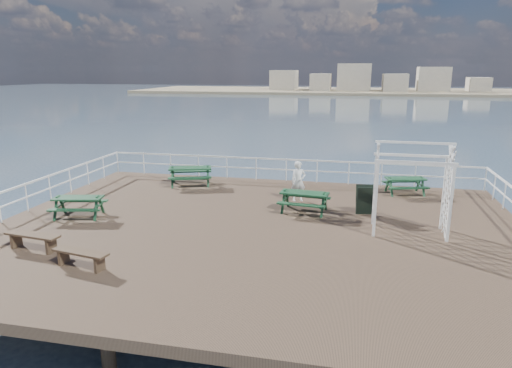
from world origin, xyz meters
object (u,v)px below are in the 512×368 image
Objects in this scene: picnic_table_a at (190,172)px; flat_bench_near at (33,238)px; picnic_table_c at (405,182)px; trellis_arbor at (411,193)px; flat_bench_far at (81,255)px; person at (298,181)px; picnic_table_b at (304,198)px; picnic_table_d at (78,202)px.

flat_bench_near is at bearing -120.59° from picnic_table_a.
picnic_table_c is 0.64× the size of trellis_arbor.
person reaches higher than flat_bench_far.
flat_bench_near is (-11.42, -8.91, -0.14)m from picnic_table_c.
person is (5.22, -1.57, 0.21)m from picnic_table_a.
flat_bench_near is at bearing -159.72° from trellis_arbor.
picnic_table_b is 1.53m from person.
picnic_table_b is at bearing 158.12° from trellis_arbor.
picnic_table_d is at bearing -175.24° from trellis_arbor.
flat_bench_far is (2.11, -0.81, -0.02)m from flat_bench_near.
picnic_table_d reaches higher than flat_bench_near.
picnic_table_a reaches higher than picnic_table_c.
picnic_table_b is 0.64× the size of trellis_arbor.
flat_bench_far is 10.19m from trellis_arbor.
person reaches higher than picnic_table_c.
picnic_table_a is at bearing 157.83° from picnic_table_b.
trellis_arbor reaches higher than picnic_table_d.
flat_bench_far is at bearing -151.36° from trellis_arbor.
person is at bearing 144.41° from trellis_arbor.
picnic_table_b is at bearing 43.03° from flat_bench_near.
trellis_arbor is at bearing -7.87° from picnic_table_d.
picnic_table_a is 10.30m from trellis_arbor.
picnic_table_c is 4.82m from person.
picnic_table_b reaches higher than picnic_table_d.
picnic_table_c is at bearing 47.26° from picnic_table_b.
person is at bearing 67.44° from flat_bench_far.
picnic_table_d is 11.62m from trellis_arbor.
flat_bench_near is at bearing -156.58° from picnic_table_c.
picnic_table_d is at bearing 133.69° from flat_bench_far.
picnic_table_c is at bearing 1.02° from person.
picnic_table_d is 1.16× the size of flat_bench_far.
picnic_table_b is 9.24m from flat_bench_near.
trellis_arbor is (11.56, 0.83, 0.80)m from picnic_table_d.
picnic_table_b is 1.07× the size of flat_bench_near.
picnic_table_c is 1.13× the size of flat_bench_far.
flat_bench_far is 1.04× the size of person.
picnic_table_a is 1.18× the size of picnic_table_d.
person reaches higher than picnic_table_d.
picnic_table_d is at bearing 106.04° from flat_bench_near.
person is (7.55, 3.77, 0.28)m from picnic_table_d.
picnic_table_a reaches higher than flat_bench_near.
picnic_table_b is at bearing -46.57° from picnic_table_a.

